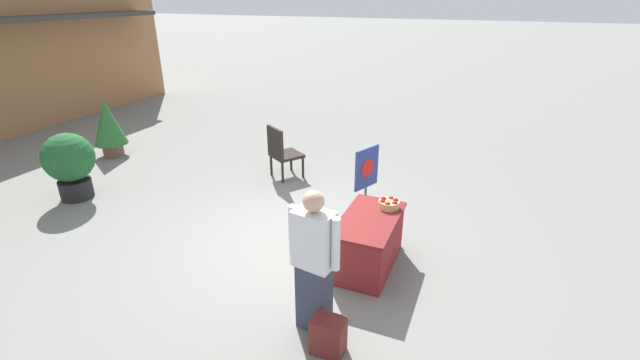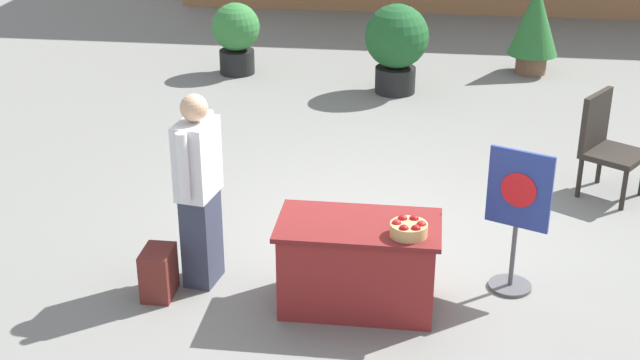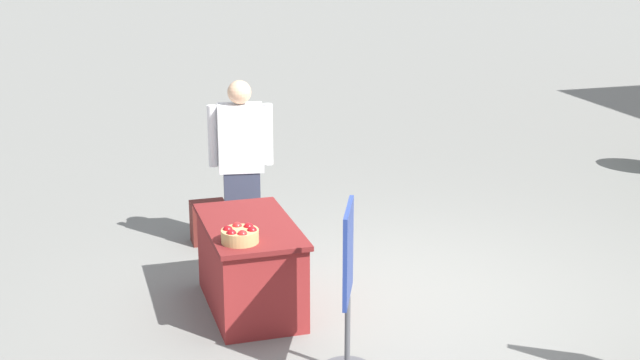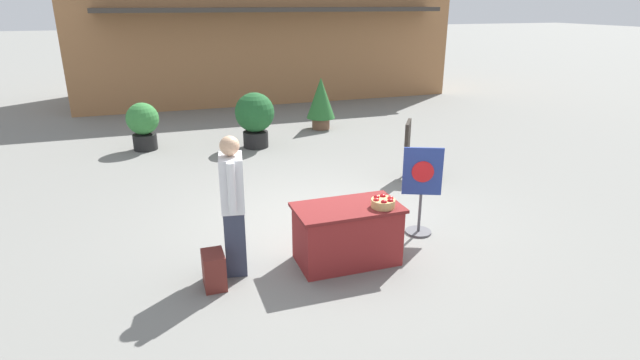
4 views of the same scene
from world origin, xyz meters
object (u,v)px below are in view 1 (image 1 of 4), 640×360
at_px(apple_basket, 389,203).
at_px(backpack, 328,336).
at_px(person_visitor, 314,262).
at_px(poster_board, 366,183).
at_px(patio_chair, 282,150).
at_px(potted_plant_near_right, 108,125).
at_px(potted_plant_near_left, 69,162).
at_px(display_table, 368,242).

bearing_deg(apple_basket, backpack, 177.51).
distance_m(person_visitor, poster_board, 2.60).
height_order(apple_basket, backpack, apple_basket).
height_order(poster_board, patio_chair, poster_board).
bearing_deg(poster_board, backpack, -57.08).
bearing_deg(apple_basket, potted_plant_near_right, 77.19).
distance_m(apple_basket, patio_chair, 3.25).
bearing_deg(patio_chair, poster_board, -83.36).
bearing_deg(potted_plant_near_left, person_visitor, -104.34).
bearing_deg(poster_board, potted_plant_near_right, -163.07).
relative_size(backpack, poster_board, 0.34).
bearing_deg(patio_chair, potted_plant_near_right, 128.21).
relative_size(apple_basket, potted_plant_near_right, 0.22).
xyz_separation_m(poster_board, patio_chair, (1.04, 2.05, -0.08)).
xyz_separation_m(display_table, backpack, (-1.64, -0.07, -0.16)).
distance_m(person_visitor, potted_plant_near_right, 7.22).
relative_size(patio_chair, potted_plant_near_left, 0.87).
xyz_separation_m(apple_basket, backpack, (-2.03, 0.09, -0.59)).
distance_m(display_table, potted_plant_near_right, 6.93).
bearing_deg(poster_board, display_table, -48.08).
bearing_deg(display_table, potted_plant_near_left, 89.83).
bearing_deg(patio_chair, potted_plant_near_left, 160.31).
height_order(poster_board, potted_plant_near_right, potted_plant_near_right).
height_order(apple_basket, potted_plant_near_right, potted_plant_near_right).
relative_size(poster_board, patio_chair, 1.17).
bearing_deg(display_table, backpack, -177.57).
relative_size(backpack, patio_chair, 0.40).
distance_m(person_visitor, potted_plant_near_left, 5.46).
relative_size(poster_board, potted_plant_near_right, 0.96).
bearing_deg(person_visitor, poster_board, 13.77).
bearing_deg(potted_plant_near_left, patio_chair, -53.12).
bearing_deg(backpack, person_visitor, 43.41).
distance_m(apple_basket, person_visitor, 1.77).
distance_m(patio_chair, potted_plant_near_left, 3.79).
bearing_deg(potted_plant_near_right, poster_board, -96.31).
relative_size(apple_basket, patio_chair, 0.27).
xyz_separation_m(patio_chair, potted_plant_near_right, (-0.35, 4.17, 0.15)).
relative_size(poster_board, potted_plant_near_left, 1.02).
bearing_deg(potted_plant_near_right, apple_basket, -102.81).
bearing_deg(patio_chair, display_table, -99.31).
bearing_deg(poster_board, apple_basket, -32.69).
relative_size(display_table, potted_plant_near_left, 1.06).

